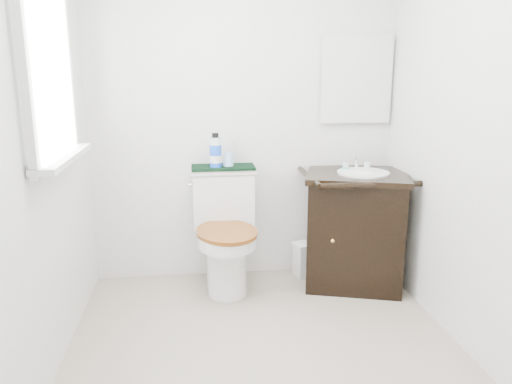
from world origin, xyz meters
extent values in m
plane|color=#A79B87|center=(0.00, 0.00, 0.00)|extent=(2.40, 2.40, 0.00)
plane|color=silver|center=(0.00, 1.20, 1.20)|extent=(2.40, 0.00, 2.40)
plane|color=silver|center=(0.00, -1.20, 1.20)|extent=(2.40, 0.00, 2.40)
plane|color=silver|center=(-1.10, 0.00, 1.20)|extent=(0.00, 2.40, 2.40)
plane|color=silver|center=(1.10, 0.00, 1.20)|extent=(0.00, 2.40, 2.40)
cube|color=white|center=(-1.07, 0.25, 1.55)|extent=(0.02, 0.70, 0.90)
cube|color=silver|center=(0.82, 1.18, 1.45)|extent=(0.50, 0.02, 0.60)
cylinder|color=white|center=(-0.16, 0.82, 0.21)|extent=(0.27, 0.27, 0.41)
cube|color=white|center=(-0.16, 1.07, 0.21)|extent=(0.27, 0.28, 0.41)
cube|color=white|center=(-0.16, 1.09, 0.61)|extent=(0.44, 0.18, 0.39)
cube|color=white|center=(-0.16, 1.09, 0.82)|extent=(0.46, 0.20, 0.03)
cylinder|color=white|center=(-0.16, 0.78, 0.41)|extent=(0.39, 0.39, 0.08)
cylinder|color=brown|center=(-0.16, 0.78, 0.47)|extent=(0.46, 0.46, 0.03)
cube|color=black|center=(0.77, 0.90, 0.39)|extent=(0.78, 0.71, 0.78)
cube|color=black|center=(0.77, 0.90, 0.80)|extent=(0.83, 0.76, 0.04)
cylinder|color=white|center=(0.80, 0.88, 0.83)|extent=(0.36, 0.36, 0.01)
ellipsoid|color=white|center=(0.80, 0.87, 0.77)|extent=(0.31, 0.31, 0.16)
cylinder|color=silver|center=(0.80, 1.02, 0.87)|extent=(0.02, 0.02, 0.10)
cube|color=white|center=(0.45, 1.06, 0.12)|extent=(0.19, 0.17, 0.23)
cube|color=white|center=(0.45, 1.06, 0.25)|extent=(0.21, 0.19, 0.03)
cube|color=black|center=(-0.16, 1.09, 0.85)|extent=(0.45, 0.22, 0.02)
cylinder|color=blue|center=(-0.21, 1.06, 0.93)|extent=(0.08, 0.08, 0.16)
cylinder|color=silver|center=(-0.21, 1.06, 1.04)|extent=(0.08, 0.08, 0.05)
cylinder|color=black|center=(-0.21, 1.06, 1.08)|extent=(0.05, 0.05, 0.03)
cone|color=#9BCFFF|center=(-0.12, 1.10, 0.90)|extent=(0.07, 0.07, 0.09)
ellipsoid|color=#1A807C|center=(0.71, 1.01, 0.83)|extent=(0.08, 0.05, 0.02)
camera|label=1|loc=(-0.37, -2.39, 1.52)|focal=35.00mm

